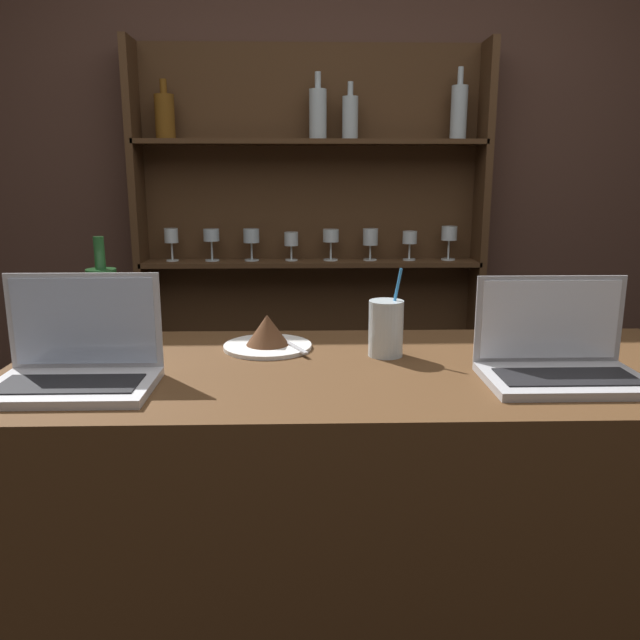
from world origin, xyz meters
name	(u,v)px	position (x,y,z in m)	size (l,w,h in m)	color
bar_counter	(361,566)	(0.00, 0.34, 0.51)	(1.62, 0.67, 1.03)	#4C3019
back_wall	(334,200)	(0.00, 1.74, 1.35)	(7.00, 0.06, 2.70)	#4C3328
back_shelf	(311,272)	(-0.10, 1.67, 1.04)	(1.46, 0.18, 1.98)	#472D19
laptop_near	(76,362)	(-0.60, 0.22, 1.08)	(0.32, 0.21, 0.22)	silver
laptop_far	(559,358)	(0.40, 0.23, 1.07)	(0.33, 0.21, 0.21)	#ADADB2
cake_plate	(268,336)	(-0.23, 0.49, 1.06)	(0.22, 0.22, 0.09)	white
water_glass	(386,328)	(0.06, 0.42, 1.10)	(0.08, 0.08, 0.21)	silver
wine_bottle_green	(104,307)	(-0.63, 0.50, 1.14)	(0.07, 0.07, 0.28)	#1E4C23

